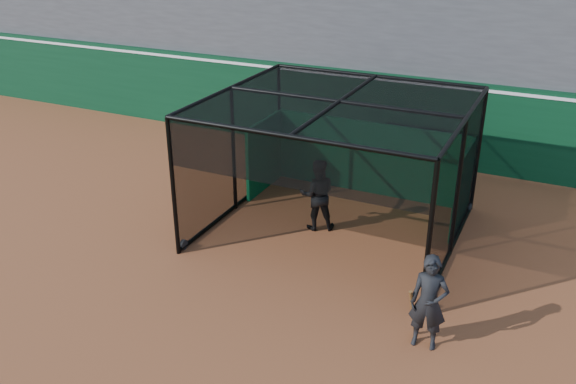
% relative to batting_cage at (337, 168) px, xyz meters
% --- Properties ---
extents(ground, '(120.00, 120.00, 0.00)m').
position_rel_batting_cage_xyz_m(ground, '(-1.03, -3.37, -1.52)').
color(ground, brown).
rests_on(ground, ground).
extents(outfield_wall, '(50.00, 0.50, 2.50)m').
position_rel_batting_cage_xyz_m(outfield_wall, '(-1.03, 5.13, -0.23)').
color(outfield_wall, '#09361C').
rests_on(outfield_wall, ground).
extents(batting_cage, '(5.36, 5.00, 3.05)m').
position_rel_batting_cage_xyz_m(batting_cage, '(0.00, 0.00, 0.00)').
color(batting_cage, black).
rests_on(batting_cage, ground).
extents(batter, '(1.02, 0.94, 1.69)m').
position_rel_batting_cage_xyz_m(batter, '(-0.42, -0.11, -0.67)').
color(batter, black).
rests_on(batter, ground).
extents(on_deck_player, '(0.65, 0.47, 1.70)m').
position_rel_batting_cage_xyz_m(on_deck_player, '(2.88, -3.23, -0.67)').
color(on_deck_player, black).
rests_on(on_deck_player, ground).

